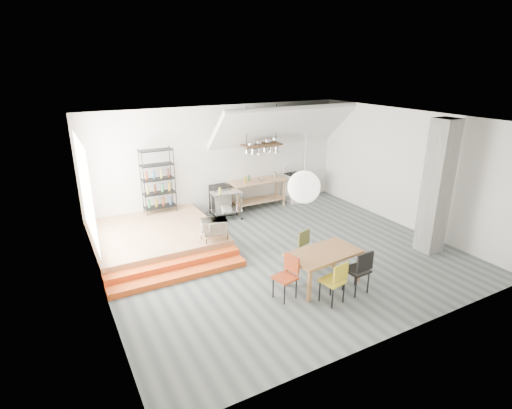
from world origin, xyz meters
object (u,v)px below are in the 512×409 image
rolling_cart (226,202)px  mini_fridge (220,200)px  stove (295,187)px  dining_table (323,256)px

rolling_cart → mini_fridge: mini_fridge is taller
stove → mini_fridge: size_ratio=1.32×
stove → dining_table: bearing=-117.6°
stove → rolling_cart: stove is taller
stove → mini_fridge: (-2.68, 0.04, -0.04)m
dining_table → mini_fridge: bearing=87.0°
dining_table → rolling_cart: bearing=87.6°
dining_table → rolling_cart: 4.24m
stove → rolling_cart: size_ratio=1.31×
rolling_cart → mini_fridge: size_ratio=1.01×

